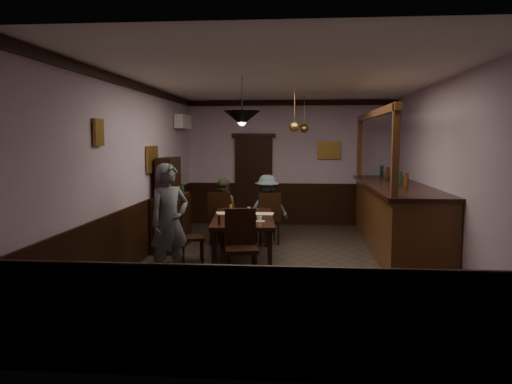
# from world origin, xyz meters

# --- Properties ---
(room) EXTENTS (5.01, 8.01, 3.01)m
(room) POSITION_xyz_m (0.00, 0.00, 1.50)
(room) COLOR #2D2621
(room) RESTS_ON ground
(dining_table) EXTENTS (1.20, 2.28, 0.75)m
(dining_table) POSITION_xyz_m (-0.74, 0.30, 0.69)
(dining_table) COLOR black
(dining_table) RESTS_ON ground
(chair_far_left) EXTENTS (0.49, 0.49, 1.04)m
(chair_far_left) POSITION_xyz_m (-1.33, 1.51, 0.57)
(chair_far_left) COLOR black
(chair_far_left) RESTS_ON ground
(chair_far_right) EXTENTS (0.56, 0.56, 1.03)m
(chair_far_right) POSITION_xyz_m (-0.40, 1.60, 0.56)
(chair_far_right) COLOR black
(chair_far_right) RESTS_ON ground
(chair_near) EXTENTS (0.53, 0.53, 1.05)m
(chair_near) POSITION_xyz_m (-0.63, -1.01, 0.58)
(chair_near) COLOR black
(chair_near) RESTS_ON ground
(chair_side) EXTENTS (0.48, 0.48, 0.90)m
(chair_side) POSITION_xyz_m (-1.64, -0.00, 0.49)
(chair_side) COLOR black
(chair_side) RESTS_ON ground
(person_standing) EXTENTS (0.73, 0.73, 1.71)m
(person_standing) POSITION_xyz_m (-1.67, -1.04, 0.86)
(person_standing) COLOR #595D66
(person_standing) RESTS_ON ground
(person_seated_left) EXTENTS (0.66, 0.54, 1.27)m
(person_seated_left) POSITION_xyz_m (-1.34, 1.80, 0.64)
(person_seated_left) COLOR brown
(person_seated_left) RESTS_ON ground
(person_seated_right) EXTENTS (0.99, 0.76, 1.35)m
(person_seated_right) POSITION_xyz_m (-0.44, 1.88, 0.68)
(person_seated_right) COLOR #4C636D
(person_seated_right) RESTS_ON ground
(newspaper_left) EXTENTS (0.48, 0.39, 0.01)m
(newspaper_left) POSITION_xyz_m (-1.05, 0.64, 0.75)
(newspaper_left) COLOR silver
(newspaper_left) RESTS_ON dining_table
(newspaper_right) EXTENTS (0.42, 0.30, 0.01)m
(newspaper_right) POSITION_xyz_m (-0.46, 0.62, 0.75)
(newspaper_right) COLOR silver
(newspaper_right) RESTS_ON dining_table
(napkin) EXTENTS (0.16, 0.16, 0.00)m
(napkin) POSITION_xyz_m (-0.80, 0.02, 0.75)
(napkin) COLOR #E6C254
(napkin) RESTS_ON dining_table
(saucer) EXTENTS (0.15, 0.15, 0.01)m
(saucer) POSITION_xyz_m (-0.41, -0.21, 0.76)
(saucer) COLOR white
(saucer) RESTS_ON dining_table
(coffee_cup) EXTENTS (0.09, 0.09, 0.07)m
(coffee_cup) POSITION_xyz_m (-0.43, -0.19, 0.80)
(coffee_cup) COLOR white
(coffee_cup) RESTS_ON saucer
(pastry_plate) EXTENTS (0.22, 0.22, 0.01)m
(pastry_plate) POSITION_xyz_m (-0.72, -0.22, 0.76)
(pastry_plate) COLOR white
(pastry_plate) RESTS_ON dining_table
(pastry_ring_a) EXTENTS (0.13, 0.13, 0.04)m
(pastry_ring_a) POSITION_xyz_m (-0.77, -0.28, 0.79)
(pastry_ring_a) COLOR #C68C47
(pastry_ring_a) RESTS_ON pastry_plate
(pastry_ring_b) EXTENTS (0.13, 0.13, 0.04)m
(pastry_ring_b) POSITION_xyz_m (-0.71, -0.26, 0.79)
(pastry_ring_b) COLOR #C68C47
(pastry_ring_b) RESTS_ON pastry_plate
(soda_can) EXTENTS (0.07, 0.07, 0.12)m
(soda_can) POSITION_xyz_m (-0.70, 0.17, 0.81)
(soda_can) COLOR orange
(soda_can) RESTS_ON dining_table
(beer_glass) EXTENTS (0.06, 0.06, 0.20)m
(beer_glass) POSITION_xyz_m (-0.96, 0.30, 0.85)
(beer_glass) COLOR #BF721E
(beer_glass) RESTS_ON dining_table
(water_glass) EXTENTS (0.06, 0.06, 0.15)m
(water_glass) POSITION_xyz_m (-0.66, 0.40, 0.82)
(water_glass) COLOR silver
(water_glass) RESTS_ON dining_table
(pepper_mill) EXTENTS (0.04, 0.04, 0.14)m
(pepper_mill) POSITION_xyz_m (-1.02, -0.53, 0.82)
(pepper_mill) COLOR black
(pepper_mill) RESTS_ON dining_table
(sideboard) EXTENTS (0.47, 1.30, 1.72)m
(sideboard) POSITION_xyz_m (-2.21, 1.11, 0.69)
(sideboard) COLOR black
(sideboard) RESTS_ON ground
(bar_counter) EXTENTS (1.07, 4.61, 2.58)m
(bar_counter) POSITION_xyz_m (1.99, 1.30, 0.65)
(bar_counter) COLOR #512815
(bar_counter) RESTS_ON ground
(door_back) EXTENTS (0.90, 0.06, 2.10)m
(door_back) POSITION_xyz_m (-0.90, 3.95, 1.05)
(door_back) COLOR black
(door_back) RESTS_ON ground
(ac_unit) EXTENTS (0.20, 0.85, 0.30)m
(ac_unit) POSITION_xyz_m (-2.38, 2.90, 2.45)
(ac_unit) COLOR white
(ac_unit) RESTS_ON ground
(picture_left_small) EXTENTS (0.04, 0.28, 0.36)m
(picture_left_small) POSITION_xyz_m (-2.46, -1.60, 2.15)
(picture_left_small) COLOR olive
(picture_left_small) RESTS_ON ground
(picture_left_large) EXTENTS (0.04, 0.62, 0.48)m
(picture_left_large) POSITION_xyz_m (-2.46, 0.80, 1.70)
(picture_left_large) COLOR olive
(picture_left_large) RESTS_ON ground
(picture_back) EXTENTS (0.55, 0.04, 0.42)m
(picture_back) POSITION_xyz_m (0.90, 3.96, 1.80)
(picture_back) COLOR olive
(picture_back) RESTS_ON ground
(pendant_iron) EXTENTS (0.56, 0.56, 0.74)m
(pendant_iron) POSITION_xyz_m (-0.67, -0.50, 2.37)
(pendant_iron) COLOR black
(pendant_iron) RESTS_ON ground
(pendant_brass_mid) EXTENTS (0.20, 0.20, 0.81)m
(pendant_brass_mid) POSITION_xyz_m (0.10, 1.63, 2.30)
(pendant_brass_mid) COLOR #BF8C3F
(pendant_brass_mid) RESTS_ON ground
(pendant_brass_far) EXTENTS (0.20, 0.20, 0.81)m
(pendant_brass_far) POSITION_xyz_m (0.30, 2.96, 2.30)
(pendant_brass_far) COLOR #BF8C3F
(pendant_brass_far) RESTS_ON ground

